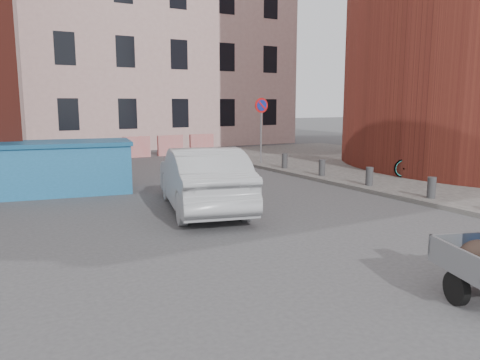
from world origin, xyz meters
TOP-DOWN VIEW (x-y plane):
  - ground at (0.00, 0.00)m, footprint 120.00×120.00m
  - sidewalk at (10.00, 4.00)m, footprint 9.00×24.00m
  - building_pink at (6.00, 22.00)m, footprint 16.00×8.00m
  - no_parking_sign at (6.00, 9.48)m, footprint 0.60×0.09m
  - bollards at (6.00, 3.40)m, footprint 0.22×9.02m
  - barriers at (4.20, 15.00)m, footprint 4.70×0.18m
  - dumpster at (-1.94, 7.32)m, footprint 3.80×2.42m
  - silver_car at (0.52, 3.46)m, footprint 2.70×4.87m
  - bicycle at (8.61, 3.72)m, footprint 1.91×1.29m

SIDE VIEW (x-z plane):
  - ground at x=0.00m, z-range 0.00..0.00m
  - sidewalk at x=10.00m, z-range 0.00..0.12m
  - bollards at x=6.00m, z-range 0.12..0.67m
  - barriers at x=4.20m, z-range 0.00..1.00m
  - bicycle at x=8.61m, z-range 0.12..1.07m
  - dumpster at x=-1.94m, z-range 0.01..1.49m
  - silver_car at x=0.52m, z-range 0.00..1.52m
  - no_parking_sign at x=6.00m, z-range 0.69..3.34m
  - building_pink at x=6.00m, z-range 0.00..14.00m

